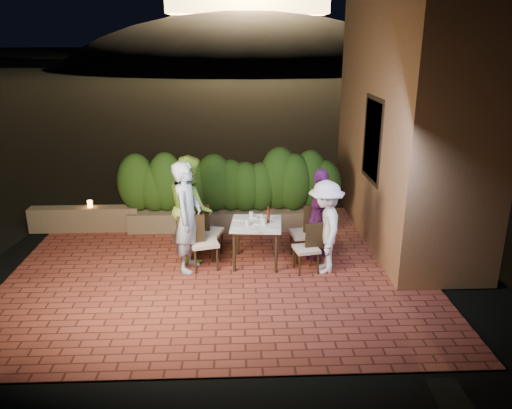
{
  "coord_description": "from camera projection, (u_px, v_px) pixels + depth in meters",
  "views": [
    {
      "loc": [
        0.3,
        -7.39,
        3.77
      ],
      "look_at": [
        0.63,
        0.7,
        1.05
      ],
      "focal_mm": 35.0,
      "sensor_mm": 36.0,
      "label": 1
    }
  ],
  "objects": [
    {
      "name": "dining_table",
      "position": [
        256.0,
        243.0,
        8.66
      ],
      "size": [
        0.92,
        0.92,
        0.75
      ],
      "primitive_type": null,
      "rotation": [
        0.0,
        0.0,
        -0.09
      ],
      "color": "white",
      "rests_on": "ground"
    },
    {
      "name": "plate_nw",
      "position": [
        239.0,
        226.0,
        8.36
      ],
      "size": [
        0.2,
        0.2,
        0.01
      ],
      "primitive_type": "cylinder",
      "color": "white",
      "rests_on": "dining_table"
    },
    {
      "name": "hedge",
      "position": [
        231.0,
        184.0,
        10.07
      ],
      "size": [
        4.0,
        0.7,
        1.1
      ],
      "primitive_type": null,
      "color": "#1F4011",
      "rests_on": "planter"
    },
    {
      "name": "window_frame",
      "position": [
        373.0,
        140.0,
        9.08
      ],
      "size": [
        0.06,
        1.15,
        1.55
      ],
      "primitive_type": "cube",
      "color": "black",
      "rests_on": "building_wall"
    },
    {
      "name": "glass_ne",
      "position": [
        263.0,
        222.0,
        8.42
      ],
      "size": [
        0.07,
        0.07,
        0.12
      ],
      "primitive_type": "cylinder",
      "color": "silver",
      "rests_on": "dining_table"
    },
    {
      "name": "beer_bottle",
      "position": [
        268.0,
        214.0,
        8.5
      ],
      "size": [
        0.06,
        0.06,
        0.3
      ],
      "primitive_type": null,
      "color": "#4C210C",
      "rests_on": "dining_table"
    },
    {
      "name": "hill",
      "position": [
        248.0,
        99.0,
        66.36
      ],
      "size": [
        52.0,
        40.0,
        22.0
      ],
      "primitive_type": "ellipsoid",
      "color": "black",
      "rests_on": "ground"
    },
    {
      "name": "chair_left_front",
      "position": [
        204.0,
        241.0,
        8.43
      ],
      "size": [
        0.56,
        0.56,
        0.98
      ],
      "primitive_type": null,
      "rotation": [
        0.0,
        0.0,
        0.26
      ],
      "color": "black",
      "rests_on": "ground"
    },
    {
      "name": "parapet_lamp",
      "position": [
        90.0,
        204.0,
        10.08
      ],
      "size": [
        0.1,
        0.1,
        0.14
      ],
      "primitive_type": "cylinder",
      "color": "orange",
      "rests_on": "parapet"
    },
    {
      "name": "planter",
      "position": [
        232.0,
        219.0,
        10.31
      ],
      "size": [
        4.2,
        0.55,
        0.4
      ],
      "primitive_type": "cube",
      "color": "brown",
      "rests_on": "ground"
    },
    {
      "name": "diner_white",
      "position": [
        325.0,
        227.0,
        8.24
      ],
      "size": [
        0.6,
        1.03,
        1.58
      ],
      "primitive_type": "imported",
      "rotation": [
        0.0,
        0.0,
        -1.59
      ],
      "color": "white",
      "rests_on": "ground"
    },
    {
      "name": "diner_blue",
      "position": [
        187.0,
        217.0,
        8.26
      ],
      "size": [
        0.59,
        0.77,
        1.88
      ],
      "primitive_type": "imported",
      "rotation": [
        0.0,
        0.0,
        1.35
      ],
      "color": "#A2B5D0",
      "rests_on": "ground"
    },
    {
      "name": "window_pane",
      "position": [
        374.0,
        140.0,
        9.08
      ],
      "size": [
        0.08,
        1.0,
        1.4
      ],
      "primitive_type": "cube",
      "color": "black",
      "rests_on": "building_wall"
    },
    {
      "name": "plate_ne",
      "position": [
        271.0,
        228.0,
        8.31
      ],
      "size": [
        0.2,
        0.2,
        0.01
      ],
      "primitive_type": "cylinder",
      "color": "white",
      "rests_on": "dining_table"
    },
    {
      "name": "chair_right_front",
      "position": [
        306.0,
        248.0,
        8.34
      ],
      "size": [
        0.46,
        0.46,
        0.85
      ],
      "primitive_type": null,
      "rotation": [
        0.0,
        0.0,
        3.34
      ],
      "color": "black",
      "rests_on": "ground"
    },
    {
      "name": "glass_se",
      "position": [
        262.0,
        217.0,
        8.66
      ],
      "size": [
        0.06,
        0.06,
        0.11
      ],
      "primitive_type": "cylinder",
      "color": "silver",
      "rests_on": "dining_table"
    },
    {
      "name": "bowl",
      "position": [
        255.0,
        216.0,
        8.79
      ],
      "size": [
        0.19,
        0.19,
        0.04
      ],
      "primitive_type": "imported",
      "rotation": [
        0.0,
        0.0,
        -0.13
      ],
      "color": "white",
      "rests_on": "dining_table"
    },
    {
      "name": "diner_purple",
      "position": [
        320.0,
        214.0,
        8.74
      ],
      "size": [
        0.82,
        1.04,
        1.65
      ],
      "primitive_type": "imported",
      "rotation": [
        0.0,
        0.0,
        -2.08
      ],
      "color": "#68236B",
      "rests_on": "ground"
    },
    {
      "name": "chair_right_back",
      "position": [
        304.0,
        232.0,
        8.8
      ],
      "size": [
        0.52,
        0.52,
        1.0
      ],
      "primitive_type": null,
      "rotation": [
        0.0,
        0.0,
        3.28
      ],
      "color": "black",
      "rests_on": "ground"
    },
    {
      "name": "parapet",
      "position": [
        85.0,
        219.0,
        10.17
      ],
      "size": [
        2.2,
        0.3,
        0.5
      ],
      "primitive_type": "cube",
      "color": "brown",
      "rests_on": "ground"
    },
    {
      "name": "terrace_floor",
      "position": [
        220.0,
        270.0,
        8.68
      ],
      "size": [
        7.0,
        6.0,
        0.15
      ],
      "primitive_type": "cube",
      "color": "brown",
      "rests_on": "ground"
    },
    {
      "name": "plate_centre",
      "position": [
        257.0,
        222.0,
        8.56
      ],
      "size": [
        0.22,
        0.22,
        0.01
      ],
      "primitive_type": "cylinder",
      "color": "white",
      "rests_on": "dining_table"
    },
    {
      "name": "glass_sw",
      "position": [
        251.0,
        215.0,
        8.73
      ],
      "size": [
        0.07,
        0.07,
        0.12
      ],
      "primitive_type": "cylinder",
      "color": "silver",
      "rests_on": "dining_table"
    },
    {
      "name": "diner_green",
      "position": [
        191.0,
        207.0,
        8.78
      ],
      "size": [
        0.92,
        1.06,
        1.86
      ],
      "primitive_type": "imported",
      "rotation": [
        0.0,
        0.0,
        1.84
      ],
      "color": "#86BE3B",
      "rests_on": "ground"
    },
    {
      "name": "plate_se",
      "position": [
        274.0,
        218.0,
        8.76
      ],
      "size": [
        0.21,
        0.21,
        0.01
      ],
      "primitive_type": "cylinder",
      "color": "white",
      "rests_on": "dining_table"
    },
    {
      "name": "plate_front",
      "position": [
        259.0,
        230.0,
        8.21
      ],
      "size": [
        0.22,
        0.22,
        0.01
      ],
      "primitive_type": "cylinder",
      "color": "white",
      "rests_on": "dining_table"
    },
    {
      "name": "glass_nw",
      "position": [
        247.0,
        223.0,
        8.4
      ],
      "size": [
        0.06,
        0.06,
        0.11
      ],
      "primitive_type": "cylinder",
      "color": "silver",
      "rests_on": "dining_table"
    },
    {
      "name": "plate_sw",
      "position": [
        239.0,
        219.0,
        8.73
      ],
      "size": [
        0.2,
        0.2,
        0.01
      ],
      "primitive_type": "cylinder",
      "color": "white",
      "rests_on": "dining_table"
    },
    {
      "name": "chair_left_back",
      "position": [
        209.0,
        231.0,
        8.9
      ],
      "size": [
        0.56,
        0.56,
        0.97
      ],
      "primitive_type": null,
      "rotation": [
        0.0,
        0.0,
        -0.29
      ],
      "color": "black",
      "rests_on": "ground"
    },
    {
      "name": "building_wall",
      "position": [
        410.0,
        108.0,
        9.42
      ],
      "size": [
        1.6,
        5.0,
        5.0
      ],
      "primitive_type": "cube",
      "color": "#A06C3F",
      "rests_on": "ground"
    },
    {
      "name": "ground",
      "position": [
        219.0,
        280.0,
        8.19
      ],
      "size": [
        400.0,
        400.0,
        0.0
      ],
      "primitive_type": "plane",
      "color": "black",
      "rests_on": "ground"
    }
  ]
}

